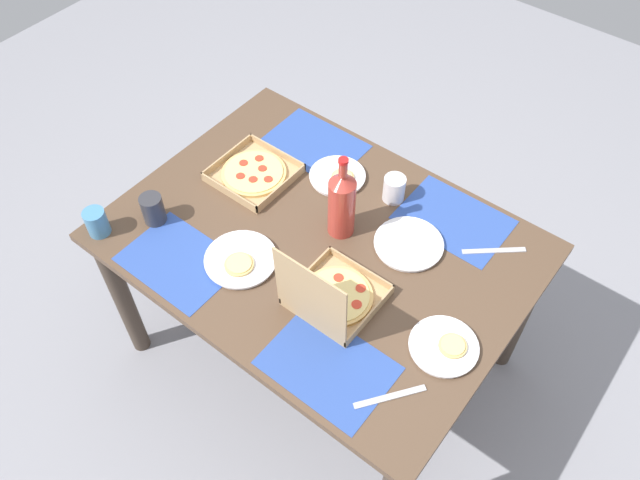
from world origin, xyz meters
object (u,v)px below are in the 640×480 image
object	(u,v)px
plate_far_right	(241,260)
cup_spare	(153,209)
plate_near_left	(444,347)
cup_red	(394,189)
pizza_box_center	(254,173)
pizza_box_corner_left	(332,296)
cup_dark	(97,222)
plate_near_right	(409,244)
plate_far_left	(338,176)
soda_bottle	(342,203)

from	to	relation	value
plate_far_right	cup_spare	distance (m)	0.36
plate_near_left	cup_red	bearing A→B (deg)	-41.81
pizza_box_center	plate_near_left	world-z (taller)	pizza_box_center
pizza_box_corner_left	cup_dark	world-z (taller)	pizza_box_corner_left
pizza_box_center	plate_near_right	bearing A→B (deg)	-173.39
pizza_box_center	cup_dark	bearing A→B (deg)	65.97
plate_near_left	cup_red	distance (m)	0.61
cup_red	plate_near_left	bearing A→B (deg)	138.19
cup_red	cup_dark	distance (m)	1.00
plate_far_left	plate_far_right	distance (m)	0.49
soda_bottle	cup_dark	world-z (taller)	soda_bottle
pizza_box_corner_left	soda_bottle	bearing A→B (deg)	-58.48
plate_far_right	cup_dark	size ratio (longest dim) A/B	2.45
plate_far_left	cup_dark	bearing A→B (deg)	55.43
pizza_box_corner_left	plate_near_left	world-z (taller)	pizza_box_corner_left
pizza_box_corner_left	cup_red	size ratio (longest dim) A/B	3.03
pizza_box_corner_left	cup_spare	bearing A→B (deg)	8.05
pizza_box_corner_left	soda_bottle	size ratio (longest dim) A/B	0.89
pizza_box_center	plate_far_right	bearing A→B (deg)	125.56
pizza_box_center	soda_bottle	xyz separation A→B (m)	(-0.40, 0.01, 0.12)
pizza_box_center	plate_near_left	size ratio (longest dim) A/B	1.30
plate_near_left	pizza_box_corner_left	bearing A→B (deg)	13.10
plate_near_right	cup_dark	bearing A→B (deg)	34.72
plate_far_right	soda_bottle	xyz separation A→B (m)	(-0.17, -0.31, 0.12)
plate_near_right	plate_far_left	bearing A→B (deg)	-15.75
plate_far_right	cup_spare	world-z (taller)	cup_spare
pizza_box_center	cup_dark	xyz separation A→B (m)	(0.23, 0.52, 0.04)
soda_bottle	pizza_box_center	bearing A→B (deg)	-1.34
plate_far_right	cup_red	distance (m)	0.59
plate_far_left	cup_spare	size ratio (longest dim) A/B	1.90
plate_near_right	plate_near_left	bearing A→B (deg)	138.59
pizza_box_center	cup_spare	xyz separation A→B (m)	(0.12, 0.36, 0.04)
pizza_box_corner_left	cup_red	distance (m)	0.50
plate_near_left	soda_bottle	xyz separation A→B (m)	(0.51, -0.18, 0.12)
pizza_box_corner_left	cup_red	xyz separation A→B (m)	(0.10, -0.49, 0.00)
pizza_box_corner_left	cup_spare	xyz separation A→B (m)	(0.68, 0.10, 0.01)
pizza_box_center	soda_bottle	distance (m)	0.42
pizza_box_center	soda_bottle	bearing A→B (deg)	178.66
pizza_box_center	cup_red	bearing A→B (deg)	-154.43
pizza_box_corner_left	plate_near_left	xyz separation A→B (m)	(-0.35, -0.08, -0.04)
plate_near_right	cup_spare	xyz separation A→B (m)	(0.74, 0.44, 0.05)
plate_near_left	plate_far_right	bearing A→B (deg)	11.04
plate_near_left	soda_bottle	world-z (taller)	soda_bottle
plate_near_left	cup_spare	bearing A→B (deg)	9.79
plate_near_right	plate_near_left	distance (m)	0.39
pizza_box_corner_left	cup_spare	world-z (taller)	pizza_box_corner_left
plate_near_left	plate_far_left	bearing A→B (deg)	-28.65
pizza_box_center	cup_red	distance (m)	0.51
plate_near_right	soda_bottle	distance (m)	0.26
plate_far_right	plate_far_left	bearing A→B (deg)	-92.18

